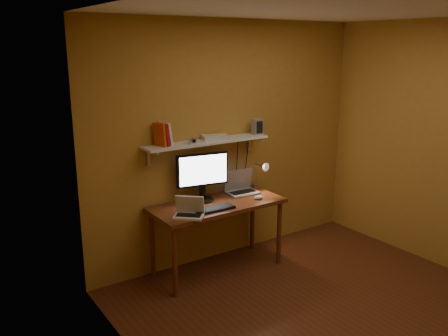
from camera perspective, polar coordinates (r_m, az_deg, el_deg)
room at (r=4.04m, az=13.80°, el=-0.61°), size 3.44×3.24×2.64m
desk at (r=4.92m, az=-0.77°, el=-5.18°), size 1.40×0.60×0.75m
wall_shelf at (r=4.89m, az=-2.05°, el=3.14°), size 1.40×0.25×0.21m
monitor at (r=4.90m, az=-2.62°, el=-0.77°), size 0.56×0.27×0.51m
laptop at (r=5.21m, az=2.02°, el=-2.27°), size 0.35×0.26×0.25m
netbook at (r=4.52m, az=-4.21°, el=-5.15°), size 0.34×0.33×0.20m
keyboard at (r=4.69m, az=-1.27°, el=-4.95°), size 0.44×0.16×0.02m
mouse at (r=5.02m, az=4.18°, el=-3.55°), size 0.12×0.09×0.04m
desk_lamp at (r=5.30m, az=4.44°, el=-0.43°), size 0.09×0.23×0.38m
speaker_left at (r=4.64m, az=-7.00°, el=3.68°), size 0.11×0.11×0.17m
speaker_right at (r=5.22m, az=4.01°, el=4.98°), size 0.10×0.10×0.17m
books at (r=4.64m, az=-7.39°, el=4.03°), size 0.15×0.16×0.23m
shelf_camera at (r=4.73m, az=-3.79°, el=3.31°), size 0.11×0.07×0.06m
router at (r=4.94m, az=-1.06°, el=3.71°), size 0.31×0.25×0.04m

